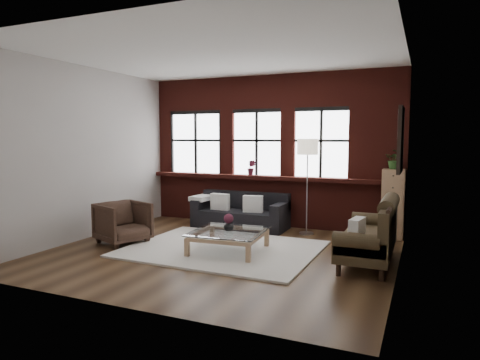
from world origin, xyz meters
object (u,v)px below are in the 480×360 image
at_px(coffee_table, 229,242).
at_px(vase, 229,226).
at_px(vintage_settee, 368,230).
at_px(floor_lamp, 307,183).
at_px(drawer_chest, 393,204).
at_px(dark_sofa, 240,211).
at_px(armchair, 123,223).

bearing_deg(coffee_table, vase, -26.57).
relative_size(vintage_settee, coffee_table, 1.64).
distance_m(vintage_settee, floor_lamp, 2.09).
height_order(coffee_table, floor_lamp, floor_lamp).
bearing_deg(drawer_chest, dark_sofa, -174.03).
bearing_deg(floor_lamp, vintage_settee, -48.73).
xyz_separation_m(coffee_table, vase, (0.00, -0.00, 0.27)).
height_order(vintage_settee, coffee_table, vintage_settee).
bearing_deg(drawer_chest, coffee_table, -137.58).
height_order(armchair, coffee_table, armchair).
bearing_deg(armchair, coffee_table, -64.89).
xyz_separation_m(dark_sofa, vase, (0.60, -1.87, 0.10)).
bearing_deg(dark_sofa, floor_lamp, -0.47).
bearing_deg(vase, dark_sofa, 107.86).
relative_size(dark_sofa, floor_lamp, 0.97).
bearing_deg(vase, armchair, -175.76).
height_order(vase, drawer_chest, drawer_chest).
relative_size(armchair, drawer_chest, 0.62).
relative_size(armchair, floor_lamp, 0.40).
height_order(vase, floor_lamp, floor_lamp).
distance_m(dark_sofa, vintage_settee, 3.16).
height_order(dark_sofa, coffee_table, dark_sofa).
xyz_separation_m(armchair, coffee_table, (2.02, 0.15, -0.19)).
bearing_deg(armchair, vase, -64.89).
xyz_separation_m(coffee_table, drawer_chest, (2.39, 2.18, 0.47)).
height_order(drawer_chest, floor_lamp, floor_lamp).
height_order(armchair, vase, armchair).
bearing_deg(armchair, vintage_settee, -62.54).
bearing_deg(dark_sofa, vase, -72.14).
distance_m(coffee_table, vase, 0.27).
distance_m(drawer_chest, floor_lamp, 1.64).
distance_m(vintage_settee, drawer_chest, 1.87).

